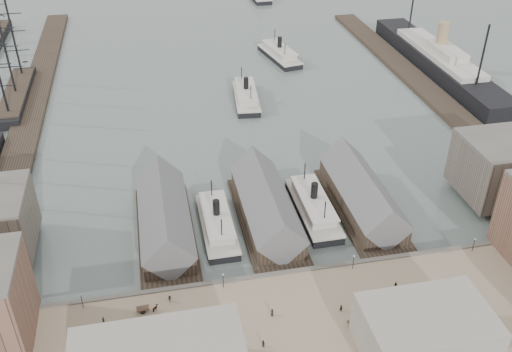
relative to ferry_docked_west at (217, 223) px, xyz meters
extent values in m
plane|color=#54625D|center=(13.00, -16.22, -2.24)|extent=(900.00, 900.00, 0.00)
cube|color=gray|center=(13.00, -36.22, -1.24)|extent=(180.00, 30.00, 2.00)
cube|color=#59544C|center=(13.00, -21.42, -1.09)|extent=(180.00, 1.20, 2.30)
cube|color=#2D231C|center=(-55.00, 83.78, -1.44)|extent=(10.00, 220.00, 1.60)
cube|color=#2D231C|center=(91.00, 73.78, -1.44)|extent=(10.00, 180.00, 1.60)
cube|color=#2D231C|center=(-13.00, -0.22, -1.64)|extent=(14.00, 42.00, 1.20)
cube|color=#2D231C|center=(-13.00, 0.78, 1.46)|extent=(12.00, 36.00, 5.00)
cube|color=#59595B|center=(-13.00, 0.78, 4.06)|extent=(12.60, 37.00, 12.60)
cube|color=#2D231C|center=(13.00, -0.22, -1.64)|extent=(14.00, 42.00, 1.20)
cube|color=#2D231C|center=(13.00, 0.78, 1.46)|extent=(12.00, 36.00, 5.00)
cube|color=#59595B|center=(13.00, 0.78, 4.06)|extent=(12.60, 37.00, 12.60)
cube|color=#2D231C|center=(39.00, -0.22, -1.64)|extent=(14.00, 42.00, 1.20)
cube|color=#2D231C|center=(39.00, 0.78, 1.46)|extent=(12.00, 36.00, 5.00)
cube|color=#59595B|center=(39.00, 0.78, 4.06)|extent=(12.60, 37.00, 12.60)
cube|color=gray|center=(33.00, -48.22, 4.76)|extent=(24.00, 16.00, 10.00)
cylinder|color=black|center=(-32.00, -23.22, 1.56)|extent=(0.16, 0.16, 3.60)
sphere|color=beige|center=(-32.00, -23.22, 3.46)|extent=(0.44, 0.44, 0.44)
cylinder|color=black|center=(-2.00, -23.22, 1.56)|extent=(0.16, 0.16, 3.60)
sphere|color=beige|center=(-2.00, -23.22, 3.46)|extent=(0.44, 0.44, 0.44)
cylinder|color=black|center=(28.00, -23.22, 1.56)|extent=(0.16, 0.16, 3.60)
sphere|color=beige|center=(28.00, -23.22, 3.46)|extent=(0.44, 0.44, 0.44)
cylinder|color=black|center=(58.00, -23.22, 1.56)|extent=(0.16, 0.16, 3.60)
sphere|color=beige|center=(58.00, -23.22, 3.46)|extent=(0.44, 0.44, 0.44)
cube|color=black|center=(0.00, 0.00, -1.38)|extent=(7.66, 26.79, 1.72)
cube|color=beige|center=(0.00, 0.00, -0.14)|extent=(8.04, 26.79, 0.48)
cube|color=beige|center=(0.00, 0.00, 1.20)|extent=(6.22, 19.14, 2.11)
cube|color=beige|center=(0.00, 0.00, 2.54)|extent=(6.70, 21.05, 0.38)
cylinder|color=black|center=(0.00, 0.00, 4.65)|extent=(1.72, 1.72, 4.31)
cylinder|color=black|center=(0.00, 8.61, 4.46)|extent=(0.29, 0.29, 5.74)
cylinder|color=black|center=(0.00, -8.61, 4.46)|extent=(0.29, 0.29, 5.74)
cube|color=black|center=(26.00, 1.70, -1.33)|extent=(8.11, 28.37, 1.82)
cube|color=beige|center=(26.00, 1.70, -0.01)|extent=(8.51, 28.37, 0.51)
cube|color=beige|center=(26.00, 1.70, 1.40)|extent=(6.59, 20.26, 2.23)
cube|color=beige|center=(26.00, 1.70, 2.82)|extent=(7.09, 22.29, 0.41)
cylinder|color=black|center=(26.00, 1.70, 5.05)|extent=(1.82, 1.82, 4.56)
cylinder|color=black|center=(26.00, 10.82, 4.85)|extent=(0.30, 0.30, 6.08)
cylinder|color=black|center=(26.00, -7.42, 4.85)|extent=(0.30, 0.30, 6.08)
cube|color=black|center=(21.79, 73.97, -1.35)|extent=(10.77, 28.55, 1.79)
cube|color=beige|center=(21.79, 73.97, -0.05)|extent=(11.17, 28.59, 0.50)
cube|color=beige|center=(21.79, 73.97, 1.34)|extent=(8.47, 20.47, 2.19)
cube|color=beige|center=(21.79, 73.97, 2.74)|extent=(9.17, 22.51, 0.40)
cylinder|color=black|center=(21.79, 73.97, 4.93)|extent=(1.79, 1.79, 4.48)
cylinder|color=black|center=(21.79, 82.93, 4.73)|extent=(0.30, 0.30, 5.98)
cylinder|color=black|center=(21.79, 65.00, 4.73)|extent=(0.30, 0.30, 5.98)
cube|color=black|center=(43.97, 113.27, -1.31)|extent=(13.74, 30.08, 1.87)
cube|color=beige|center=(43.97, 113.27, 0.04)|extent=(14.15, 30.16, 0.52)
cube|color=beige|center=(43.97, 113.27, 1.49)|extent=(10.61, 21.64, 2.28)
cube|color=beige|center=(43.97, 113.27, 2.94)|extent=(11.52, 23.77, 0.41)
cylinder|color=black|center=(43.97, 113.27, 5.22)|extent=(1.87, 1.87, 4.66)
cylinder|color=black|center=(43.97, 122.60, 5.01)|extent=(0.31, 0.31, 6.22)
cylinder|color=black|center=(43.97, 103.94, 5.01)|extent=(0.31, 0.31, 6.22)
cube|color=black|center=(-61.20, 91.90, -0.55)|extent=(8.48, 49.01, 3.39)
cube|color=#2D231C|center=(-61.20, 91.90, 1.43)|extent=(8.01, 44.11, 0.57)
cylinder|color=black|center=(-61.20, 91.90, 16.61)|extent=(0.75, 0.75, 32.05)
cylinder|color=black|center=(-61.20, 109.06, 16.61)|extent=(0.75, 0.75, 32.05)
cube|color=black|center=(105.00, 88.01, 0.92)|extent=(13.69, 100.01, 6.32)
cube|color=beige|center=(105.00, 88.01, 5.13)|extent=(11.58, 57.90, 2.11)
cube|color=beige|center=(105.00, 82.74, 7.76)|extent=(8.42, 21.05, 3.16)
cylinder|color=tan|center=(105.00, 88.01, 12.50)|extent=(4.63, 4.63, 10.53)
imported|color=black|center=(-17.05, -27.23, 0.49)|extent=(1.40, 1.26, 1.47)
cube|color=#3F2D21|center=(-19.64, -27.07, 0.66)|extent=(2.69, 1.65, 0.25)
cylinder|color=black|center=(-19.68, -27.77, 0.31)|extent=(1.10, 0.15, 1.10)
cylinder|color=black|center=(-19.60, -26.37, 0.31)|extent=(1.10, 0.15, 1.10)
imported|color=black|center=(-5.25, -37.86, 0.54)|extent=(1.96, 1.12, 1.56)
cube|color=#3F2D21|center=(-7.81, -37.46, 0.66)|extent=(2.80, 1.89, 0.25)
cylinder|color=black|center=(-7.92, -38.15, 0.31)|extent=(1.10, 0.25, 1.10)
cylinder|color=black|center=(-7.71, -36.77, 0.31)|extent=(1.10, 0.25, 1.10)
imported|color=black|center=(24.71, -40.37, 0.52)|extent=(1.72, 1.85, 1.52)
cube|color=#3F2D21|center=(22.25, -39.52, 0.66)|extent=(2.95, 2.27, 0.25)
cylinder|color=black|center=(22.02, -40.18, 0.31)|extent=(1.07, 0.44, 1.10)
cylinder|color=black|center=(22.48, -38.86, 0.31)|extent=(1.07, 0.44, 1.10)
imported|color=black|center=(-27.66, -28.62, 0.59)|extent=(0.75, 0.69, 1.66)
imported|color=black|center=(-13.88, -25.29, 0.60)|extent=(1.24, 0.98, 1.68)
imported|color=black|center=(3.05, -41.27, 0.67)|extent=(0.87, 1.16, 1.83)
imported|color=black|center=(6.61, -33.58, 0.64)|extent=(0.71, 0.95, 1.77)
imported|color=black|center=(21.00, -35.39, 0.64)|extent=(0.72, 0.58, 1.77)
imported|color=black|center=(35.03, -31.11, 0.56)|extent=(0.90, 0.97, 1.60)
imported|color=black|center=(43.26, -37.78, 0.63)|extent=(1.27, 1.24, 1.74)
imported|color=black|center=(48.23, -33.21, 0.66)|extent=(0.97, 1.11, 1.80)
camera|label=1|loc=(-13.77, -115.33, 88.13)|focal=40.00mm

